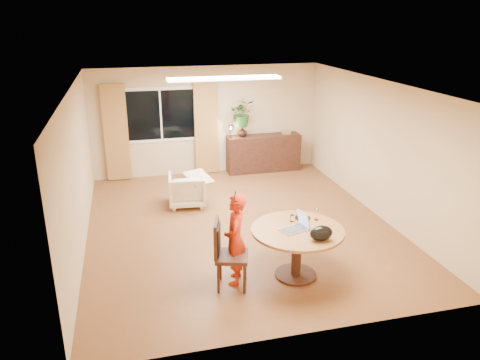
% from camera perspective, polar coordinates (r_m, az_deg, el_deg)
% --- Properties ---
extents(floor, '(6.50, 6.50, 0.00)m').
position_cam_1_polar(floor, '(8.80, -0.08, -5.53)').
color(floor, brown).
rests_on(floor, ground).
extents(ceiling, '(6.50, 6.50, 0.00)m').
position_cam_1_polar(ceiling, '(8.05, -0.09, 11.47)').
color(ceiling, white).
rests_on(ceiling, wall_back).
extents(wall_back, '(5.50, 0.00, 5.50)m').
position_cam_1_polar(wall_back, '(11.41, -4.03, 7.22)').
color(wall_back, tan).
rests_on(wall_back, floor).
extents(wall_left, '(0.00, 6.50, 6.50)m').
position_cam_1_polar(wall_left, '(8.15, -19.21, 1.08)').
color(wall_left, tan).
rests_on(wall_left, floor).
extents(wall_right, '(0.00, 6.50, 6.50)m').
position_cam_1_polar(wall_right, '(9.35, 16.54, 3.67)').
color(wall_right, tan).
rests_on(wall_right, floor).
extents(window, '(1.70, 0.03, 1.30)m').
position_cam_1_polar(window, '(11.22, -9.63, 7.83)').
color(window, white).
rests_on(window, wall_back).
extents(curtain_left, '(0.55, 0.08, 2.25)m').
position_cam_1_polar(curtain_left, '(11.20, -14.87, 5.56)').
color(curtain_left, brown).
rests_on(curtain_left, wall_back).
extents(curtain_right, '(0.55, 0.08, 2.25)m').
position_cam_1_polar(curtain_right, '(11.35, -4.18, 6.35)').
color(curtain_right, brown).
rests_on(curtain_right, wall_back).
extents(ceiling_panel, '(2.20, 0.35, 0.05)m').
position_cam_1_polar(ceiling_panel, '(9.21, -1.92, 12.28)').
color(ceiling_panel, white).
rests_on(ceiling_panel, ceiling).
extents(dining_table, '(1.36, 1.36, 0.78)m').
position_cam_1_polar(dining_table, '(6.98, 6.98, -7.17)').
color(dining_table, brown).
rests_on(dining_table, floor).
extents(dining_chair, '(0.60, 0.57, 1.04)m').
position_cam_1_polar(dining_chair, '(6.72, -0.98, -9.05)').
color(dining_chair, black).
rests_on(dining_chair, floor).
extents(child, '(0.58, 0.46, 1.37)m').
position_cam_1_polar(child, '(6.76, -0.57, -7.23)').
color(child, red).
rests_on(child, floor).
extents(laptop, '(0.45, 0.36, 0.26)m').
position_cam_1_polar(laptop, '(6.81, 6.55, -5.07)').
color(laptop, '#B7B7BC').
rests_on(laptop, dining_table).
extents(tumbler, '(0.08, 0.08, 0.10)m').
position_cam_1_polar(tumbler, '(7.12, 6.39, -4.66)').
color(tumbler, white).
rests_on(tumbler, dining_table).
extents(wine_glass, '(0.07, 0.07, 0.19)m').
position_cam_1_polar(wine_glass, '(7.20, 9.32, -4.13)').
color(wine_glass, white).
rests_on(wine_glass, dining_table).
extents(pot_lid, '(0.25, 0.25, 0.04)m').
position_cam_1_polar(pot_lid, '(7.25, 7.65, -4.52)').
color(pot_lid, white).
rests_on(pot_lid, dining_table).
extents(handbag, '(0.33, 0.19, 0.22)m').
position_cam_1_polar(handbag, '(6.58, 9.88, -6.41)').
color(handbag, black).
rests_on(handbag, dining_table).
extents(armchair, '(0.79, 0.81, 0.67)m').
position_cam_1_polar(armchair, '(9.64, -6.49, -1.17)').
color(armchair, beige).
rests_on(armchair, floor).
extents(throw, '(0.62, 0.68, 0.03)m').
position_cam_1_polar(throw, '(9.48, -5.10, 0.77)').
color(throw, beige).
rests_on(throw, armchair).
extents(sideboard, '(1.83, 0.45, 0.91)m').
position_cam_1_polar(sideboard, '(11.70, 2.86, 3.30)').
color(sideboard, black).
rests_on(sideboard, floor).
extents(vase, '(0.29, 0.29, 0.25)m').
position_cam_1_polar(vase, '(11.41, 0.26, 5.92)').
color(vase, black).
rests_on(vase, sideboard).
extents(bouquet, '(0.67, 0.60, 0.66)m').
position_cam_1_polar(bouquet, '(11.31, 0.29, 8.15)').
color(bouquet, '#286626').
rests_on(bouquet, vase).
extents(book_stack, '(0.21, 0.17, 0.08)m').
position_cam_1_polar(book_stack, '(11.75, 5.67, 5.82)').
color(book_stack, olive).
rests_on(book_stack, sideboard).
extents(desk_lamp, '(0.15, 0.15, 0.32)m').
position_cam_1_polar(desk_lamp, '(11.28, -1.14, 5.96)').
color(desk_lamp, black).
rests_on(desk_lamp, sideboard).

